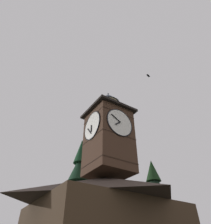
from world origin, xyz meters
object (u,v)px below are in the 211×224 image
clock_tower (108,134)px  moon (68,190)px  pine_tree_aside (159,222)px  pine_tree_behind (77,206)px  flying_bird_high (148,76)px

clock_tower → moon: moon is taller
pine_tree_aside → pine_tree_behind: bearing=-2.3°
pine_tree_behind → moon: size_ratio=6.51×
clock_tower → pine_tree_aside: size_ratio=0.74×
pine_tree_behind → flying_bird_high: flying_bird_high is taller
clock_tower → moon: bearing=-108.1°
pine_tree_aside → moon: 36.03m
moon → flying_bird_high: size_ratio=3.34×
moon → pine_tree_behind: bearing=68.7°
pine_tree_aside → flying_bird_high: 17.53m
pine_tree_behind → moon: (-13.08, -33.54, 11.04)m
clock_tower → pine_tree_aside: (-9.77, -4.21, -6.51)m
clock_tower → pine_tree_behind: clock_tower is taller
clock_tower → moon: (-12.51, -38.17, 5.24)m
pine_tree_behind → pine_tree_aside: (-10.34, 0.42, -0.70)m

